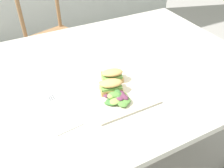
# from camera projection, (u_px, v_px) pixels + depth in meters

# --- Properties ---
(dining_table) EXTENTS (1.37, 1.01, 0.74)m
(dining_table) POSITION_uv_depth(u_px,v_px,m) (113.00, 85.00, 1.22)
(dining_table) COLOR #BCB7AD
(dining_table) RESTS_ON ground
(chair_wooden_far) EXTENTS (0.50, 0.50, 0.87)m
(chair_wooden_far) POSITION_uv_depth(u_px,v_px,m) (53.00, 37.00, 2.01)
(chair_wooden_far) COLOR #8E6642
(chair_wooden_far) RESTS_ON ground
(plate_lunch) EXTENTS (0.27, 0.27, 0.01)m
(plate_lunch) POSITION_uv_depth(u_px,v_px,m) (116.00, 92.00, 1.00)
(plate_lunch) COLOR beige
(plate_lunch) RESTS_ON dining_table
(sandwich_half_front) EXTENTS (0.10, 0.08, 0.06)m
(sandwich_half_front) POSITION_uv_depth(u_px,v_px,m) (111.00, 86.00, 0.98)
(sandwich_half_front) COLOR tan
(sandwich_half_front) RESTS_ON plate_lunch
(sandwich_half_back) EXTENTS (0.10, 0.08, 0.06)m
(sandwich_half_back) POSITION_uv_depth(u_px,v_px,m) (113.00, 75.00, 1.04)
(sandwich_half_back) COLOR tan
(sandwich_half_back) RESTS_ON plate_lunch
(salad_mixed_greens) EXTENTS (0.11, 0.13, 0.03)m
(salad_mixed_greens) POSITION_uv_depth(u_px,v_px,m) (117.00, 97.00, 0.94)
(salad_mixed_greens) COLOR #518438
(salad_mixed_greens) RESTS_ON plate_lunch
(napkin_folded) EXTENTS (0.13, 0.24, 0.00)m
(napkin_folded) POSITION_uv_depth(u_px,v_px,m) (58.00, 111.00, 0.92)
(napkin_folded) COLOR silver
(napkin_folded) RESTS_ON dining_table
(fork_on_napkin) EXTENTS (0.03, 0.19, 0.00)m
(fork_on_napkin) POSITION_uv_depth(u_px,v_px,m) (56.00, 107.00, 0.93)
(fork_on_napkin) COLOR silver
(fork_on_napkin) RESTS_ON napkin_folded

